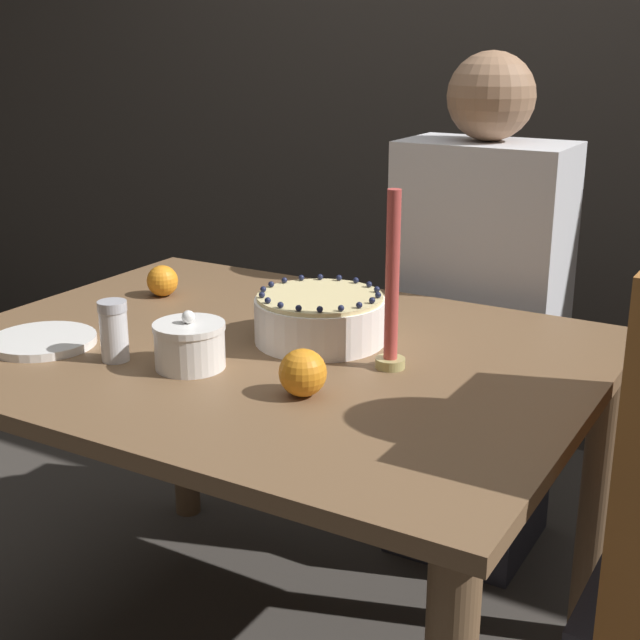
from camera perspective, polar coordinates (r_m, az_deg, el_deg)
name	(u,v)px	position (r m, az deg, el deg)	size (l,w,h in m)	color
wall_behind	(519,34)	(2.89, 12.59, 17.41)	(8.00, 0.05, 2.60)	#38332D
dining_table	(268,402)	(1.76, -3.36, -5.29)	(1.24, 0.96, 0.73)	brown
cake	(320,318)	(1.74, 0.00, 0.13)	(0.26, 0.26, 0.11)	white
sugar_bowl	(190,345)	(1.62, -8.34, -1.59)	(0.13, 0.13, 0.11)	white
sugar_shaker	(114,331)	(1.67, -13.06, -0.67)	(0.05, 0.05, 0.11)	white
plate_stack	(43,341)	(1.81, -17.32, -1.29)	(0.20, 0.20, 0.02)	white
candle	(392,296)	(1.57, 4.62, 1.55)	(0.05, 0.05, 0.32)	tan
orange_fruit_0	(303,373)	(1.48, -1.11, -3.39)	(0.08, 0.08, 0.08)	orange
orange_fruit_1	(162,281)	(2.07, -10.05, 2.49)	(0.07, 0.07, 0.07)	orange
person_man_blue_shirt	(477,346)	(2.27, 10.01, -1.62)	(0.40, 0.34, 1.27)	#2D2D38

